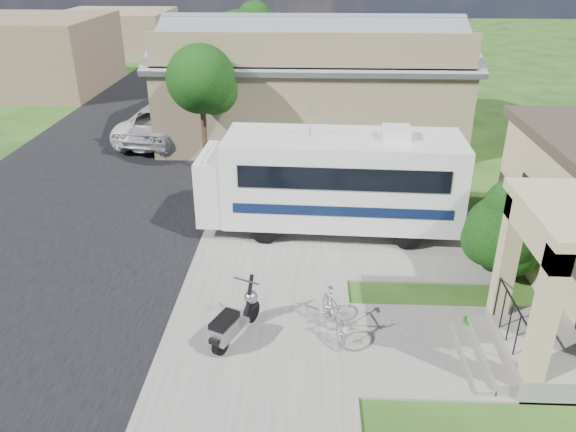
{
  "coord_description": "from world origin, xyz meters",
  "views": [
    {
      "loc": [
        0.06,
        -10.35,
        7.45
      ],
      "look_at": [
        -0.5,
        2.5,
        1.3
      ],
      "focal_mm": 35.0,
      "sensor_mm": 36.0,
      "label": 1
    }
  ],
  "objects_px": {
    "shrub": "(507,229)",
    "van": "(192,85)",
    "bicycle": "(334,316)",
    "garden_hose": "(472,325)",
    "scooter": "(233,322)",
    "pickup_truck": "(168,121)",
    "motorhome": "(332,179)"
  },
  "relations": [
    {
      "from": "bicycle",
      "to": "van",
      "type": "bearing_deg",
      "value": 93.2
    },
    {
      "from": "shrub",
      "to": "scooter",
      "type": "distance_m",
      "value": 6.99
    },
    {
      "from": "motorhome",
      "to": "bicycle",
      "type": "relative_size",
      "value": 4.56
    },
    {
      "from": "garden_hose",
      "to": "bicycle",
      "type": "bearing_deg",
      "value": -173.21
    },
    {
      "from": "pickup_truck",
      "to": "van",
      "type": "xyz_separation_m",
      "value": [
        -0.31,
        6.94,
        -0.01
      ]
    },
    {
      "from": "shrub",
      "to": "pickup_truck",
      "type": "height_order",
      "value": "shrub"
    },
    {
      "from": "garden_hose",
      "to": "scooter",
      "type": "bearing_deg",
      "value": -172.34
    },
    {
      "from": "bicycle",
      "to": "pickup_truck",
      "type": "height_order",
      "value": "pickup_truck"
    },
    {
      "from": "garden_hose",
      "to": "van",
      "type": "bearing_deg",
      "value": 116.7
    },
    {
      "from": "motorhome",
      "to": "pickup_truck",
      "type": "xyz_separation_m",
      "value": [
        -6.75,
        8.36,
        -0.8
      ]
    },
    {
      "from": "motorhome",
      "to": "shrub",
      "type": "relative_size",
      "value": 2.84
    },
    {
      "from": "shrub",
      "to": "garden_hose",
      "type": "bearing_deg",
      "value": -118.54
    },
    {
      "from": "shrub",
      "to": "van",
      "type": "height_order",
      "value": "shrub"
    },
    {
      "from": "shrub",
      "to": "bicycle",
      "type": "height_order",
      "value": "shrub"
    },
    {
      "from": "van",
      "to": "garden_hose",
      "type": "bearing_deg",
      "value": -69.55
    },
    {
      "from": "bicycle",
      "to": "garden_hose",
      "type": "xyz_separation_m",
      "value": [
        3.01,
        0.36,
        -0.39
      ]
    },
    {
      "from": "bicycle",
      "to": "pickup_truck",
      "type": "relative_size",
      "value": 0.28
    },
    {
      "from": "motorhome",
      "to": "shrub",
      "type": "xyz_separation_m",
      "value": [
        4.16,
        -2.38,
        -0.27
      ]
    },
    {
      "from": "bicycle",
      "to": "garden_hose",
      "type": "height_order",
      "value": "bicycle"
    },
    {
      "from": "pickup_truck",
      "to": "garden_hose",
      "type": "relative_size",
      "value": 14.33
    },
    {
      "from": "motorhome",
      "to": "scooter",
      "type": "distance_m",
      "value": 5.81
    },
    {
      "from": "shrub",
      "to": "garden_hose",
      "type": "height_order",
      "value": "shrub"
    },
    {
      "from": "van",
      "to": "bicycle",
      "type": "bearing_deg",
      "value": -77.19
    },
    {
      "from": "motorhome",
      "to": "shrub",
      "type": "height_order",
      "value": "motorhome"
    },
    {
      "from": "scooter",
      "to": "bicycle",
      "type": "bearing_deg",
      "value": 32.98
    },
    {
      "from": "van",
      "to": "pickup_truck",
      "type": "bearing_deg",
      "value": -93.67
    },
    {
      "from": "shrub",
      "to": "pickup_truck",
      "type": "xyz_separation_m",
      "value": [
        -10.91,
        10.73,
        -0.53
      ]
    },
    {
      "from": "shrub",
      "to": "pickup_truck",
      "type": "bearing_deg",
      "value": 135.47
    },
    {
      "from": "shrub",
      "to": "van",
      "type": "xyz_separation_m",
      "value": [
        -11.22,
        17.67,
        -0.53
      ]
    },
    {
      "from": "motorhome",
      "to": "bicycle",
      "type": "distance_m",
      "value": 5.09
    },
    {
      "from": "bicycle",
      "to": "van",
      "type": "relative_size",
      "value": 0.3
    },
    {
      "from": "scooter",
      "to": "pickup_truck",
      "type": "height_order",
      "value": "pickup_truck"
    }
  ]
}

